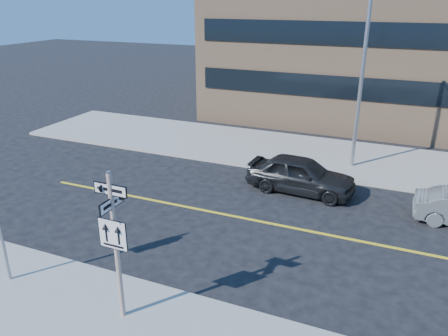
% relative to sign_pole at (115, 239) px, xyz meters
% --- Properties ---
extents(ground, '(120.00, 120.00, 0.00)m').
position_rel_sign_pole_xyz_m(ground, '(0.00, 2.51, -2.44)').
color(ground, black).
rests_on(ground, ground).
extents(sign_pole, '(0.92, 0.92, 4.06)m').
position_rel_sign_pole_xyz_m(sign_pole, '(0.00, 0.00, 0.00)').
color(sign_pole, white).
rests_on(sign_pole, near_sidewalk).
extents(parked_car_a, '(2.15, 4.75, 1.58)m').
position_rel_sign_pole_xyz_m(parked_car_a, '(2.31, 9.80, -1.65)').
color(parked_car_a, black).
rests_on(parked_car_a, ground).
extents(streetlight_a, '(0.55, 2.25, 8.00)m').
position_rel_sign_pole_xyz_m(streetlight_a, '(4.00, 13.27, 2.32)').
color(streetlight_a, gray).
rests_on(streetlight_a, far_sidewalk).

